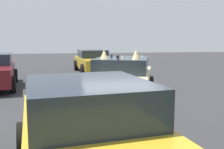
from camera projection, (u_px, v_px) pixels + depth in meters
name	position (u px, v px, depth m)	size (l,w,h in m)	color
ground_plane	(121.00, 101.00, 8.70)	(60.00, 60.00, 0.00)	#2D2D30
art_car_decorated	(121.00, 80.00, 8.65)	(4.92, 3.26, 1.72)	beige
parked_sedan_row_back_far	(92.00, 139.00, 3.46)	(4.40, 2.42, 1.48)	gold
parked_sedan_near_left	(93.00, 61.00, 16.13)	(4.69, 2.34, 1.37)	gold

